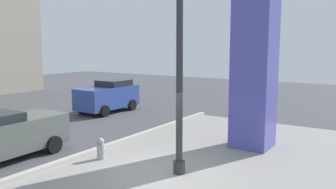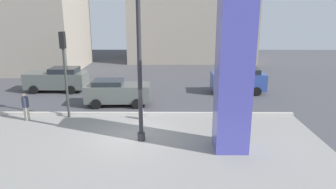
# 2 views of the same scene
# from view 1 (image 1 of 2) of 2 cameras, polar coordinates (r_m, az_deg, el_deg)

# --- Properties ---
(ground_plane) EXTENTS (60.00, 60.00, 0.00)m
(ground_plane) POSITION_cam_1_polar(r_m,az_deg,el_deg) (13.62, -15.96, -8.97)
(ground_plane) COLOR #47474C
(plaza_pavement) EXTENTS (18.00, 10.00, 0.02)m
(plaza_pavement) POSITION_cam_1_polar(r_m,az_deg,el_deg) (10.11, 7.80, -14.74)
(plaza_pavement) COLOR gray
(plaza_pavement) RESTS_ON ground_plane
(curb_strip) EXTENTS (18.00, 0.24, 0.16)m
(curb_strip) POSITION_cam_1_polar(r_m,az_deg,el_deg) (12.96, -13.39, -9.36)
(curb_strip) COLOR #B7B2A8
(curb_strip) RESTS_ON ground_plane
(lamp_post) EXTENTS (0.44, 0.44, 7.21)m
(lamp_post) POSITION_cam_1_polar(r_m,az_deg,el_deg) (10.38, 1.87, 5.92)
(lamp_post) COLOR #2D2D33
(lamp_post) RESTS_ON ground_plane
(art_pillar_blue) EXTENTS (1.41, 1.41, 6.45)m
(art_pillar_blue) POSITION_cam_1_polar(r_m,az_deg,el_deg) (13.69, 13.78, 4.93)
(art_pillar_blue) COLOR #4C4CAD
(art_pillar_blue) RESTS_ON ground_plane
(fire_hydrant) EXTENTS (0.36, 0.26, 0.75)m
(fire_hydrant) POSITION_cam_1_polar(r_m,az_deg,el_deg) (12.48, -10.78, -8.57)
(fire_hydrant) COLOR #99999E
(fire_hydrant) RESTS_ON ground_plane
(car_passing_lane) EXTENTS (3.91, 1.97, 1.85)m
(car_passing_lane) POSITION_cam_1_polar(r_m,az_deg,el_deg) (21.09, -9.62, -0.24)
(car_passing_lane) COLOR #2D4793
(car_passing_lane) RESTS_ON ground_plane
(car_far_lane) EXTENTS (4.17, 2.04, 1.67)m
(car_far_lane) POSITION_cam_1_polar(r_m,az_deg,el_deg) (13.35, -24.83, -5.90)
(car_far_lane) COLOR #565B56
(car_far_lane) RESTS_ON ground_plane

